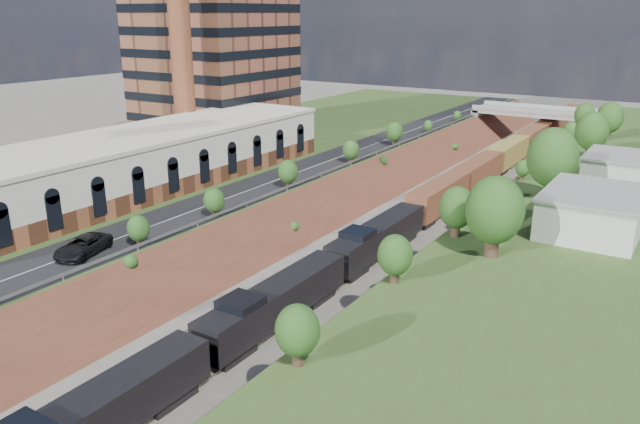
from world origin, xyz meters
TOP-DOWN VIEW (x-y plane):
  - platform_left at (-33.00, 60.00)m, footprint 44.00×180.00m
  - embankment_left at (-11.00, 60.00)m, footprint 10.00×180.00m
  - embankment_right at (11.00, 60.00)m, footprint 10.00×180.00m
  - rail_left_track at (-2.60, 60.00)m, footprint 1.58×180.00m
  - rail_right_track at (2.60, 60.00)m, footprint 1.58×180.00m
  - road at (-15.50, 60.00)m, footprint 8.00×180.00m
  - guardrail at (-11.40, 59.80)m, footprint 0.10×171.00m
  - commercial_building at (-28.00, 38.00)m, footprint 14.30×62.30m
  - smokestack at (-36.00, 56.00)m, footprint 3.20×3.20m
  - overpass at (0.00, 122.00)m, footprint 24.50×8.30m
  - white_building_near at (23.50, 52.00)m, footprint 9.00×12.00m
  - white_building_far at (23.00, 74.00)m, footprint 8.00×10.00m
  - tree_right_large at (17.00, 40.00)m, footprint 5.25×5.25m
  - tree_left_crest at (-11.80, 20.00)m, footprint 2.45×2.45m
  - freight_train at (2.60, 78.36)m, footprint 3.06×155.82m
  - suv at (-14.72, 20.11)m, footprint 4.40×6.62m

SIDE VIEW (x-z plane):
  - embankment_left at x=-11.00m, z-range -5.00..5.00m
  - embankment_right at x=11.00m, z-range -5.00..5.00m
  - rail_left_track at x=-2.60m, z-range 0.00..0.18m
  - rail_right_track at x=2.60m, z-range 0.00..0.18m
  - platform_left at x=-33.00m, z-range 0.00..5.00m
  - freight_train at x=2.60m, z-range 0.33..4.90m
  - overpass at x=0.00m, z-range 1.22..8.62m
  - road at x=-15.50m, z-range 5.00..5.10m
  - guardrail at x=-11.40m, z-range 5.20..5.90m
  - suv at x=-14.72m, z-range 5.10..6.79m
  - white_building_far at x=23.00m, z-range 5.00..8.60m
  - white_building_near at x=23.50m, z-range 5.00..9.00m
  - tree_left_crest at x=-11.80m, z-range 5.26..8.82m
  - commercial_building at x=-28.00m, z-range 5.01..12.01m
  - tree_right_large at x=17.00m, z-range 5.58..13.19m
  - smokestack at x=-36.00m, z-range 5.00..45.00m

